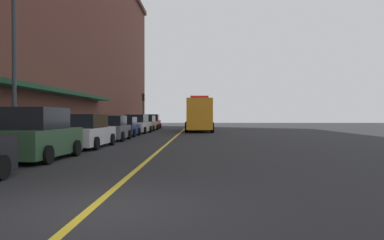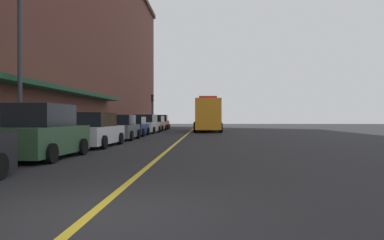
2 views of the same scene
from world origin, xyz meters
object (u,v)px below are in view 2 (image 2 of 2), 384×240
object	(u,v)px
utility_truck	(207,115)
parking_meter_0	(14,128)
parked_car_4	(134,127)
parking_meter_3	(44,127)
parked_car_3	(121,128)
street_lamp_left	(20,46)
parked_car_6	(156,124)
parking_meter_1	(110,123)
parked_car_1	(44,134)
traffic_light_near	(152,105)
parked_car_5	(146,124)
parking_meter_2	(24,128)
parking_meter_4	(127,122)
parked_car_2	(94,131)
parked_car_7	(161,123)

from	to	relation	value
utility_truck	parking_meter_0	size ratio (longest dim) A/B	6.90
parked_car_4	parking_meter_3	world-z (taller)	parked_car_4
parked_car_3	street_lamp_left	xyz separation A→B (m)	(-2.02, -8.91, 3.63)
parked_car_6	parking_meter_1	size ratio (longest dim) A/B	3.55
parked_car_1	utility_truck	size ratio (longest dim) A/B	0.47
parked_car_6	traffic_light_near	bearing A→B (deg)	12.99
parked_car_1	parking_meter_0	distance (m)	1.46
parked_car_5	traffic_light_near	xyz separation A→B (m)	(-1.35, 12.50, 2.34)
parked_car_5	parking_meter_2	world-z (taller)	parked_car_5
parking_meter_2	parked_car_3	bearing A→B (deg)	81.73
parked_car_3	traffic_light_near	world-z (taller)	traffic_light_near
parking_meter_3	parking_meter_4	xyz separation A→B (m)	(0.00, 16.17, 0.00)
parking_meter_0	parking_meter_3	xyz separation A→B (m)	(0.00, 2.42, 0.00)
parking_meter_4	utility_truck	bearing A→B (deg)	41.75
parked_car_3	parked_car_2	bearing A→B (deg)	179.00
parking_meter_1	street_lamp_left	world-z (taller)	street_lamp_left
parking_meter_0	traffic_light_near	xyz separation A→B (m)	(0.06, 33.02, 2.10)
parked_car_2	parked_car_3	world-z (taller)	parked_car_2
parked_car_3	parking_meter_0	bearing A→B (deg)	171.23
parking_meter_2	parked_car_4	bearing A→B (deg)	84.82
parked_car_7	parking_meter_3	world-z (taller)	parked_car_7
parked_car_1	parked_car_6	bearing A→B (deg)	1.69
parked_car_1	parked_car_2	xyz separation A→B (m)	(0.07, 5.33, -0.09)
utility_truck	parked_car_5	bearing A→B (deg)	-53.76
parking_meter_4	parked_car_3	bearing A→B (deg)	-80.12
traffic_light_near	parked_car_5	bearing A→B (deg)	-83.82
parked_car_5	street_lamp_left	xyz separation A→B (m)	(-2.02, -18.99, 3.58)
parked_car_6	street_lamp_left	xyz separation A→B (m)	(-2.02, -25.01, 3.62)
parked_car_3	parking_meter_1	world-z (taller)	parked_car_3
utility_truck	parking_meter_4	xyz separation A→B (m)	(-7.11, -6.35, -0.63)
parked_car_6	utility_truck	distance (m)	5.99
parked_car_5	parked_car_7	size ratio (longest dim) A/B	0.98
parking_meter_0	parked_car_7	bearing A→B (deg)	87.61
parking_meter_1	traffic_light_near	xyz separation A→B (m)	(0.06, 20.05, 2.10)
parked_car_4	parked_car_6	distance (m)	11.24
parking_meter_0	traffic_light_near	distance (m)	33.09
parked_car_2	parked_car_4	bearing A→B (deg)	1.37
parked_car_6	parking_meter_4	bearing A→B (deg)	171.04
parked_car_4	parked_car_5	distance (m)	5.22
parked_car_3	parking_meter_2	size ratio (longest dim) A/B	3.15
parked_car_2	parking_meter_2	size ratio (longest dim) A/B	3.67
parked_car_3	parking_meter_4	world-z (taller)	parked_car_3
parked_car_1	parked_car_5	distance (m)	21.06
parking_meter_0	parking_meter_2	world-z (taller)	same
parking_meter_0	parked_car_3	bearing A→B (deg)	82.27
street_lamp_left	traffic_light_near	xyz separation A→B (m)	(0.66, 31.50, -1.24)
parking_meter_4	traffic_light_near	world-z (taller)	traffic_light_near
parked_car_4	parked_car_5	xyz separation A→B (m)	(0.09, 5.22, 0.09)
parked_car_2	parked_car_6	xyz separation A→B (m)	(-0.00, 21.74, -0.02)
parking_meter_0	street_lamp_left	size ratio (longest dim) A/B	0.19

